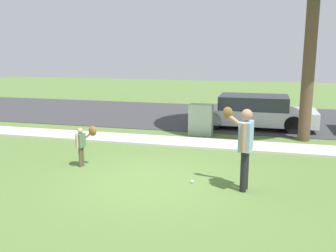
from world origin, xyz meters
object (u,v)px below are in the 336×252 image
object	(u,v)px
utility_cabinet	(201,120)
person_adult	(244,141)
person_child	(84,141)
parked_sedan_silver	(253,112)
baseball	(192,181)

from	to	relation	value
utility_cabinet	person_adult	bearing A→B (deg)	-70.68
utility_cabinet	person_child	bearing A→B (deg)	-117.82
person_child	utility_cabinet	xyz separation A→B (m)	(2.29, 4.35, -0.14)
person_adult	parked_sedan_silver	bearing A→B (deg)	-81.10
person_child	utility_cabinet	distance (m)	4.92
baseball	person_child	bearing A→B (deg)	169.83
baseball	utility_cabinet	world-z (taller)	utility_cabinet
person_adult	person_child	world-z (taller)	person_adult
person_adult	parked_sedan_silver	world-z (taller)	person_adult
person_child	parked_sedan_silver	bearing A→B (deg)	65.08
person_child	parked_sedan_silver	distance (m)	7.27
baseball	utility_cabinet	distance (m)	4.94
utility_cabinet	parked_sedan_silver	world-z (taller)	parked_sedan_silver
person_adult	person_child	distance (m)	4.12
person_adult	utility_cabinet	bearing A→B (deg)	-61.91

